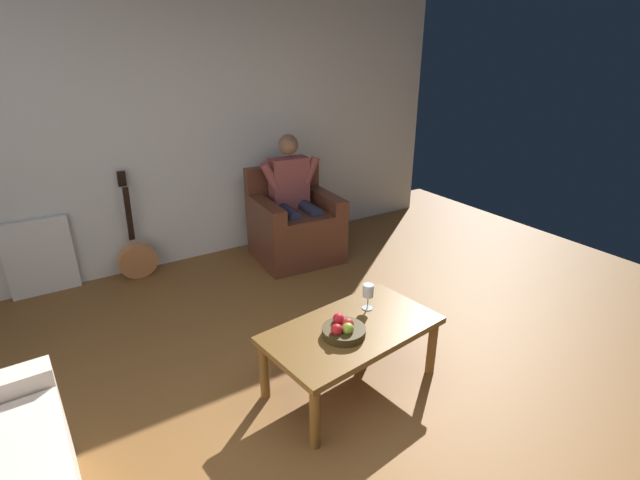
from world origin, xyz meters
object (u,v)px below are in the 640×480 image
object	(u,v)px
person_seated	(294,195)
coffee_table	(352,335)
wine_glass_near	(368,292)
guitar	(137,256)
armchair	(295,226)
fruit_bowl	(343,330)

from	to	relation	value
person_seated	coffee_table	distance (m)	2.07
wine_glass_near	guitar	bearing A→B (deg)	-64.94
person_seated	armchair	bearing A→B (deg)	-90.00
armchair	coffee_table	distance (m)	2.06
fruit_bowl	coffee_table	bearing A→B (deg)	-156.28
guitar	fruit_bowl	bearing A→B (deg)	106.85
person_seated	coffee_table	xyz separation A→B (m)	(0.68, 1.93, -0.30)
guitar	wine_glass_near	xyz separation A→B (m)	(-1.02, 2.19, 0.34)
guitar	fruit_bowl	size ratio (longest dim) A/B	3.86
armchair	fruit_bowl	world-z (taller)	armchair
armchair	guitar	size ratio (longest dim) A/B	0.90
coffee_table	guitar	distance (m)	2.46
coffee_table	armchair	bearing A→B (deg)	-109.36
coffee_table	wine_glass_near	bearing A→B (deg)	-149.95
person_seated	fruit_bowl	world-z (taller)	person_seated
guitar	wine_glass_near	bearing A→B (deg)	115.06
wine_glass_near	armchair	bearing A→B (deg)	-104.40
armchair	person_seated	size ratio (longest dim) A/B	0.73
armchair	wine_glass_near	bearing A→B (deg)	79.97
coffee_table	person_seated	bearing A→B (deg)	-109.41
armchair	person_seated	bearing A→B (deg)	90.00
coffee_table	fruit_bowl	world-z (taller)	fruit_bowl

